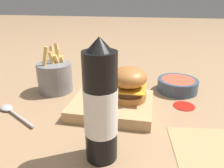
% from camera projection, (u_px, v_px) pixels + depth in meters
% --- Properties ---
extents(ground_plane, '(6.00, 6.00, 0.00)m').
position_uv_depth(ground_plane, '(130.00, 116.00, 0.60)').
color(ground_plane, '#9E7A56').
extents(serving_board, '(0.23, 0.19, 0.03)m').
position_uv_depth(serving_board, '(112.00, 105.00, 0.62)').
color(serving_board, tan).
rests_on(serving_board, ground_plane).
extents(burger, '(0.10, 0.10, 0.09)m').
position_uv_depth(burger, '(128.00, 83.00, 0.61)').
color(burger, '#AD6B33').
rests_on(burger, serving_board).
extents(ketchup_bottle, '(0.06, 0.06, 0.24)m').
position_uv_depth(ketchup_bottle, '(101.00, 107.00, 0.40)').
color(ketchup_bottle, black).
rests_on(ketchup_bottle, ground_plane).
extents(fries_basket, '(0.11, 0.11, 0.16)m').
position_uv_depth(fries_basket, '(55.00, 77.00, 0.74)').
color(fries_basket, slate).
rests_on(fries_basket, ground_plane).
extents(side_bowl, '(0.13, 0.13, 0.04)m').
position_uv_depth(side_bowl, '(177.00, 85.00, 0.75)').
color(side_bowl, '#384C66').
rests_on(side_bowl, ground_plane).
extents(spoon, '(0.15, 0.10, 0.01)m').
position_uv_depth(spoon, '(10.00, 111.00, 0.61)').
color(spoon, '#B2B2B7').
rests_on(spoon, ground_plane).
extents(ketchup_puddle, '(0.06, 0.06, 0.00)m').
position_uv_depth(ketchup_puddle, '(184.00, 106.00, 0.65)').
color(ketchup_puddle, '#B21E14').
rests_on(ketchup_puddle, ground_plane).
extents(parchment_square, '(0.16, 0.16, 0.00)m').
position_uv_depth(parchment_square, '(206.00, 147.00, 0.47)').
color(parchment_square, tan).
rests_on(parchment_square, ground_plane).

